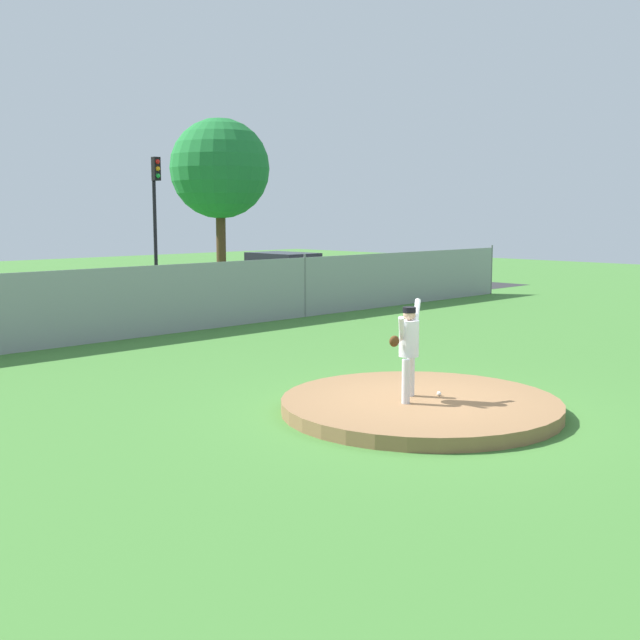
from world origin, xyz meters
TOP-DOWN VIEW (x-y plane):
  - ground_plane at (0.00, 6.00)m, footprint 80.00×80.00m
  - asphalt_strip at (0.00, 14.50)m, footprint 44.00×7.00m
  - pitchers_mound at (0.00, 0.00)m, footprint 4.52×4.52m
  - pitcher_youth at (-0.19, 0.11)m, footprint 0.77×0.41m
  - baseball at (0.38, -0.08)m, footprint 0.07×0.07m
  - chainlink_fence at (0.00, 10.00)m, footprint 34.60×0.07m
  - parked_car_white at (10.25, 14.75)m, footprint 1.93×4.70m
  - traffic_cone_orange at (8.37, 17.26)m, footprint 0.40×0.40m
  - traffic_light_far at (7.24, 18.77)m, footprint 0.28×0.46m
  - tree_leaning_west at (14.49, 24.13)m, footprint 4.95×4.95m

SIDE VIEW (x-z plane):
  - ground_plane at x=0.00m, z-range 0.00..0.00m
  - asphalt_strip at x=0.00m, z-range 0.00..0.01m
  - pitchers_mound at x=0.00m, z-range 0.00..0.22m
  - baseball at x=0.38m, z-range 0.22..0.29m
  - traffic_cone_orange at x=8.37m, z-range -0.01..0.54m
  - parked_car_white at x=10.25m, z-range -0.03..1.70m
  - chainlink_fence at x=0.00m, z-range -0.05..1.91m
  - pitcher_youth at x=-0.19m, z-range 0.33..1.95m
  - traffic_light_far at x=7.24m, z-range 0.95..6.32m
  - tree_leaning_west at x=14.49m, z-range 1.46..9.38m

